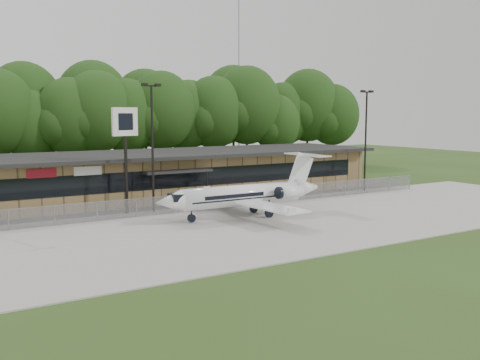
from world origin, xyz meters
TOP-DOWN VIEW (x-y plane):
  - ground at (0.00, 0.00)m, footprint 160.00×160.00m
  - apron at (0.00, 8.00)m, footprint 64.00×18.00m
  - parking_lot at (0.00, 19.50)m, footprint 50.00×9.00m
  - terminal at (-0.00, 23.94)m, footprint 41.00×11.65m
  - fence at (0.00, 15.00)m, footprint 46.00×0.04m
  - treeline at (0.00, 42.00)m, footprint 72.00×12.00m
  - radio_mast at (22.00, 48.00)m, footprint 0.20×0.20m
  - light_pole_mid at (-5.00, 16.50)m, footprint 1.55×0.30m
  - light_pole_right at (18.00, 16.50)m, footprint 1.55×0.30m
  - business_jet at (0.27, 10.77)m, footprint 14.12×12.54m
  - pole_sign at (-7.11, 16.80)m, footprint 2.19×0.75m

SIDE VIEW (x-z plane):
  - ground at x=0.00m, z-range 0.00..0.00m
  - parking_lot at x=0.00m, z-range 0.00..0.06m
  - apron at x=0.00m, z-range 0.00..0.08m
  - fence at x=0.00m, z-range 0.02..1.54m
  - business_jet at x=0.27m, z-range -0.68..4.09m
  - terminal at x=0.00m, z-range 0.03..4.33m
  - light_pole_mid at x=-5.00m, z-range 0.86..11.09m
  - light_pole_right at x=18.00m, z-range 0.86..11.09m
  - pole_sign at x=-7.11m, z-range 2.22..10.59m
  - treeline at x=0.00m, z-range 0.00..15.00m
  - radio_mast at x=22.00m, z-range 0.00..25.00m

